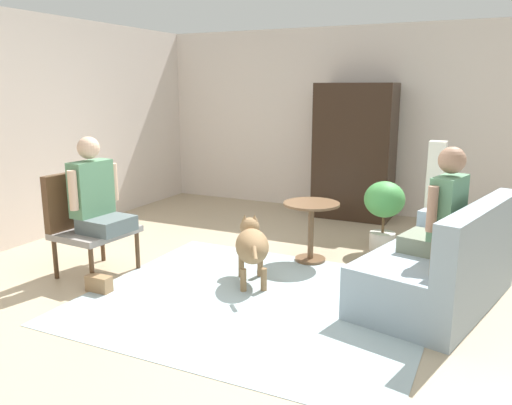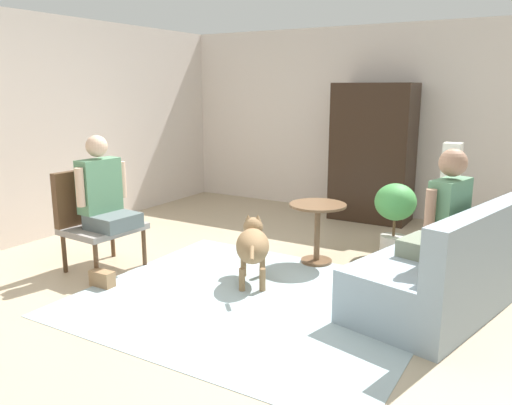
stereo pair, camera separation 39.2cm
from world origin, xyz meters
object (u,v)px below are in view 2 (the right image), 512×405
(handbag, at_px, (102,279))
(armoire_cabinet, at_px, (373,153))
(person_on_couch, at_px, (443,215))
(potted_plant, at_px, (395,210))
(column_lamp, at_px, (449,199))
(round_end_table, at_px, (317,223))
(dog, at_px, (253,245))
(person_on_armchair, at_px, (103,192))
(armchair, at_px, (94,212))
(couch, at_px, (444,274))

(handbag, bearing_deg, armoire_cabinet, 70.16)
(person_on_couch, xyz_separation_m, potted_plant, (-0.71, 1.24, -0.30))
(armoire_cabinet, height_order, handbag, armoire_cabinet)
(armoire_cabinet, bearing_deg, column_lamp, -40.08)
(round_end_table, distance_m, handbag, 2.16)
(round_end_table, xyz_separation_m, dog, (-0.29, -0.80, -0.06))
(person_on_armchair, bearing_deg, dog, 17.40)
(dog, bearing_deg, column_lamp, 53.24)
(person_on_armchair, height_order, armoire_cabinet, armoire_cabinet)
(potted_plant, relative_size, column_lamp, 0.65)
(armoire_cabinet, distance_m, handbag, 3.93)
(column_lamp, bearing_deg, person_on_couch, -81.53)
(handbag, bearing_deg, dog, 35.23)
(armchair, bearing_deg, couch, 12.07)
(dog, xyz_separation_m, column_lamp, (1.36, 1.83, 0.23))
(dog, bearing_deg, handbag, -144.77)
(person_on_couch, bearing_deg, potted_plant, 119.96)
(dog, bearing_deg, person_on_armchair, -162.60)
(couch, relative_size, armchair, 1.81)
(couch, distance_m, person_on_couch, 0.49)
(potted_plant, relative_size, handbag, 3.34)
(dog, relative_size, column_lamp, 0.63)
(dog, xyz_separation_m, armoire_cabinet, (0.18, 2.82, 0.55))
(person_on_couch, bearing_deg, round_end_table, 157.09)
(dog, bearing_deg, couch, 8.96)
(couch, distance_m, person_on_armchair, 3.17)
(potted_plant, height_order, column_lamp, column_lamp)
(couch, bearing_deg, armchair, -167.93)
(armchair, xyz_separation_m, dog, (1.58, 0.43, -0.20))
(person_on_couch, xyz_separation_m, person_on_armchair, (-3.01, -0.69, -0.01))
(armoire_cabinet, relative_size, handbag, 7.85)
(armchair, xyz_separation_m, potted_plant, (2.47, 1.91, -0.06))
(armchair, bearing_deg, column_lamp, 37.46)
(person_on_couch, distance_m, round_end_table, 1.47)
(couch, xyz_separation_m, person_on_couch, (-0.04, -0.01, 0.48))
(couch, distance_m, dog, 1.66)
(dog, height_order, potted_plant, potted_plant)
(armchair, relative_size, dog, 1.31)
(person_on_armchair, xyz_separation_m, armoire_cabinet, (1.60, 3.27, 0.13))
(column_lamp, bearing_deg, handbag, -133.52)
(couch, height_order, column_lamp, column_lamp)
(person_on_couch, xyz_separation_m, column_lamp, (-0.24, 1.58, -0.20))
(armchair, xyz_separation_m, person_on_couch, (3.18, 0.68, 0.23))
(round_end_table, distance_m, dog, 0.85)
(armchair, bearing_deg, armoire_cabinet, 61.55)
(column_lamp, bearing_deg, round_end_table, -136.40)
(couch, height_order, potted_plant, couch)
(couch, bearing_deg, potted_plant, 121.58)
(person_on_couch, distance_m, handbag, 3.00)
(round_end_table, height_order, handbag, round_end_table)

